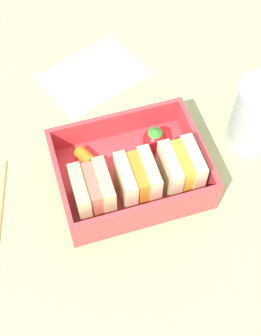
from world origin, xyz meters
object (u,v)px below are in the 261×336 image
at_px(sandwich_center, 93,192).
at_px(drinking_glass, 256,116).
at_px(sandwich_center_left, 137,181).
at_px(strawberry_far_left, 155,139).
at_px(carrot_stick_far_left, 91,162).
at_px(folded_napkin, 96,74).
at_px(sandwich_left, 181,169).

height_order(sandwich_center, drinking_glass, drinking_glass).
bearing_deg(sandwich_center_left, strawberry_far_left, -125.45).
xyz_separation_m(carrot_stick_far_left, folded_napkin, (-0.05, -0.15, -0.02)).
distance_m(sandwich_left, carrot_stick_far_left, 0.11).
relative_size(sandwich_center_left, folded_napkin, 0.41).
height_order(sandwich_left, folded_napkin, sandwich_left).
distance_m(sandwich_center_left, folded_napkin, 0.21).
height_order(sandwich_center_left, carrot_stick_far_left, sandwich_center_left).
bearing_deg(sandwich_center, sandwich_left, 180.00).
height_order(sandwich_left, strawberry_far_left, sandwich_left).
relative_size(carrot_stick_far_left, folded_napkin, 0.34).
height_order(sandwich_center_left, folded_napkin, sandwich_center_left).
bearing_deg(sandwich_left, folded_napkin, -76.77).
bearing_deg(carrot_stick_far_left, sandwich_center, 78.75).
relative_size(sandwich_center_left, strawberry_far_left, 1.58).
bearing_deg(sandwich_left, carrot_stick_far_left, -29.40).
bearing_deg(carrot_stick_far_left, drinking_glass, 176.53).
height_order(carrot_stick_far_left, drinking_glass, drinking_glass).
relative_size(sandwich_center_left, drinking_glass, 0.58).
bearing_deg(folded_napkin, sandwich_center_left, 89.03).
distance_m(strawberry_far_left, carrot_stick_far_left, 0.08).
xyz_separation_m(drinking_glass, folded_napkin, (0.16, -0.17, -0.05)).
distance_m(sandwich_center, carrot_stick_far_left, 0.06).
bearing_deg(drinking_glass, sandwich_left, 19.77).
xyz_separation_m(strawberry_far_left, folded_napkin, (0.04, -0.15, -0.03)).
relative_size(sandwich_left, folded_napkin, 0.41).
bearing_deg(carrot_stick_far_left, strawberry_far_left, -177.29).
distance_m(strawberry_far_left, folded_napkin, 0.16).
distance_m(sandwich_center_left, sandwich_center, 0.05).
height_order(sandwich_left, sandwich_center_left, same).
relative_size(sandwich_left, sandwich_center, 1.00).
bearing_deg(strawberry_far_left, carrot_stick_far_left, 2.71).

